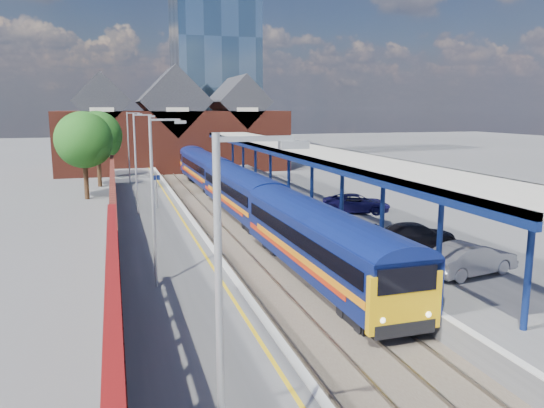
{
  "coord_description": "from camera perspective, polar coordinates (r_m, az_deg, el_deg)",
  "views": [
    {
      "loc": [
        -7.94,
        -15.67,
        8.35
      ],
      "look_at": [
        1.17,
        14.75,
        2.6
      ],
      "focal_mm": 35.0,
      "sensor_mm": 36.0,
      "label": 1
    }
  ],
  "objects": [
    {
      "name": "brick_wall",
      "position": [
        29.8,
        -16.64,
        -1.59
      ],
      "size": [
        0.35,
        50.0,
        3.86
      ],
      "color": "maroon",
      "rests_on": "left_platform"
    },
    {
      "name": "left_platform",
      "position": [
        36.6,
        -12.47,
        -2.37
      ],
      "size": [
        5.0,
        76.0,
        1.0
      ],
      "primitive_type": "cube",
      "color": "#565659",
      "rests_on": "ground"
    },
    {
      "name": "rails",
      "position": [
        37.46,
        -4.02,
        -2.46
      ],
      "size": [
        4.51,
        76.0,
        0.14
      ],
      "color": "slate",
      "rests_on": "ground"
    },
    {
      "name": "lamp_post_a",
      "position": [
        8.52,
        -4.74,
        -12.97
      ],
      "size": [
        1.48,
        0.18,
        7.0
      ],
      "color": "#A5A8AA",
      "rests_on": "left_platform"
    },
    {
      "name": "right_platform",
      "position": [
        39.09,
        4.58,
        -1.36
      ],
      "size": [
        6.0,
        76.0,
        1.0
      ],
      "primitive_type": "cube",
      "color": "#565659",
      "rests_on": "ground"
    },
    {
      "name": "parked_car_silver",
      "position": [
        25.36,
        20.59,
        -5.54
      ],
      "size": [
        4.66,
        2.38,
        1.46
      ],
      "primitive_type": "imported",
      "rotation": [
        0.0,
        0.0,
        1.77
      ],
      "color": "#A09FA3",
      "rests_on": "right_platform"
    },
    {
      "name": "ballast_bed",
      "position": [
        37.48,
        -4.02,
        -2.59
      ],
      "size": [
        6.0,
        76.0,
        0.06
      ],
      "primitive_type": "cube",
      "color": "#473D33",
      "rests_on": "ground"
    },
    {
      "name": "platform_sign",
      "position": [
        40.18,
        -12.31,
        1.93
      ],
      "size": [
        0.55,
        0.08,
        2.5
      ],
      "color": "#A5A8AA",
      "rests_on": "left_platform"
    },
    {
      "name": "ground",
      "position": [
        47.1,
        -6.7,
        -0.02
      ],
      "size": [
        240.0,
        240.0,
        0.0
      ],
      "primitive_type": "plane",
      "color": "#5B5B5E",
      "rests_on": "ground"
    },
    {
      "name": "tree_far",
      "position": [
        59.67,
        -18.14,
        6.88
      ],
      "size": [
        5.2,
        5.2,
        8.1
      ],
      "color": "#382314",
      "rests_on": "ground"
    },
    {
      "name": "train",
      "position": [
        49.48,
        -5.55,
        2.98
      ],
      "size": [
        3.05,
        65.94,
        3.45
      ],
      "color": "navy",
      "rests_on": "ground"
    },
    {
      "name": "coping_right",
      "position": [
        38.07,
        0.59,
        -0.83
      ],
      "size": [
        0.3,
        76.0,
        0.05
      ],
      "primitive_type": "cube",
      "color": "silver",
      "rests_on": "right_platform"
    },
    {
      "name": "canopy",
      "position": [
        40.06,
        2.97,
        5.81
      ],
      "size": [
        4.5,
        52.0,
        4.48
      ],
      "color": "navy",
      "rests_on": "right_platform"
    },
    {
      "name": "lamp_post_d",
      "position": [
        53.8,
        -15.05,
        6.33
      ],
      "size": [
        1.48,
        0.18,
        7.0
      ],
      "color": "#A5A8AA",
      "rests_on": "left_platform"
    },
    {
      "name": "parked_car_blue",
      "position": [
        38.28,
        9.04,
        0.08
      ],
      "size": [
        5.26,
        3.95,
        1.33
      ],
      "primitive_type": "imported",
      "rotation": [
        0.0,
        0.0,
        1.15
      ],
      "color": "navy",
      "rests_on": "right_platform"
    },
    {
      "name": "parked_car_dark",
      "position": [
        29.47,
        15.21,
        -3.23
      ],
      "size": [
        4.52,
        1.84,
        1.31
      ],
      "primitive_type": "imported",
      "rotation": [
        0.0,
        0.0,
        1.57
      ],
      "color": "black",
      "rests_on": "right_platform"
    },
    {
      "name": "coping_left",
      "position": [
        36.73,
        -8.84,
        -1.37
      ],
      "size": [
        0.3,
        76.0,
        0.05
      ],
      "primitive_type": "cube",
      "color": "silver",
      "rests_on": "left_platform"
    },
    {
      "name": "lamp_post_b",
      "position": [
        21.99,
        -12.36,
        1.24
      ],
      "size": [
        1.48,
        0.18,
        7.0
      ],
      "color": "#A5A8AA",
      "rests_on": "left_platform"
    },
    {
      "name": "lamp_post_c",
      "position": [
        37.85,
        -14.27,
        4.86
      ],
      "size": [
        1.48,
        0.18,
        7.0
      ],
      "color": "#A5A8AA",
      "rests_on": "left_platform"
    },
    {
      "name": "yellow_line",
      "position": [
        36.66,
        -9.77,
        -1.45
      ],
      "size": [
        0.14,
        76.0,
        0.01
      ],
      "primitive_type": "cube",
      "color": "yellow",
      "rests_on": "left_platform"
    },
    {
      "name": "glass_tower",
      "position": [
        98.06,
        -6.29,
        17.14
      ],
      "size": [
        14.2,
        14.2,
        40.3
      ],
      "color": "#425B72",
      "rests_on": "ground"
    },
    {
      "name": "tree_near",
      "position": [
        51.72,
        -19.44,
        6.36
      ],
      "size": [
        5.2,
        5.2,
        8.1
      ],
      "color": "#382314",
      "rests_on": "ground"
    },
    {
      "name": "station_building",
      "position": [
        74.15,
        -10.61,
        7.84
      ],
      "size": [
        30.0,
        12.12,
        13.78
      ],
      "color": "maroon",
      "rests_on": "ground"
    }
  ]
}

